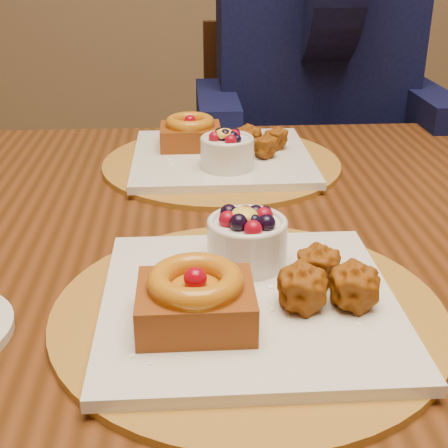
{
  "coord_description": "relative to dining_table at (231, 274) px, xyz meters",
  "views": [
    {
      "loc": [
        -0.15,
        -0.6,
        1.09
      ],
      "look_at": [
        -0.11,
        -0.04,
        0.83
      ],
      "focal_mm": 50.0,
      "sensor_mm": 36.0,
      "label": 1
    }
  ],
  "objects": [
    {
      "name": "dining_table",
      "position": [
        0.0,
        0.0,
        0.0
      ],
      "size": [
        1.6,
        0.9,
        0.76
      ],
      "color": "#3A1D0A",
      "rests_on": "ground"
    },
    {
      "name": "place_setting_far",
      "position": [
        -0.0,
        0.22,
        0.1
      ],
      "size": [
        0.38,
        0.38,
        0.08
      ],
      "color": "brown",
      "rests_on": "dining_table"
    },
    {
      "name": "diner",
      "position": [
        0.22,
        0.62,
        0.21
      ],
      "size": [
        0.51,
        0.49,
        0.84
      ],
      "rotation": [
        0.0,
        0.0,
        -0.19
      ],
      "color": "black",
      "rests_on": "ground"
    },
    {
      "name": "place_setting_near",
      "position": [
        -0.0,
        -0.22,
        0.1
      ],
      "size": [
        0.38,
        0.38,
        0.08
      ],
      "color": "brown",
      "rests_on": "dining_table"
    },
    {
      "name": "chair_far",
      "position": [
        0.21,
        0.72,
        -0.17
      ],
      "size": [
        0.45,
        0.45,
        0.91
      ],
      "rotation": [
        0.0,
        0.0,
        0.02
      ],
      "color": "black",
      "rests_on": "ground"
    }
  ]
}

